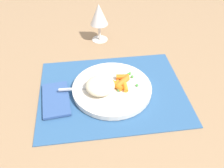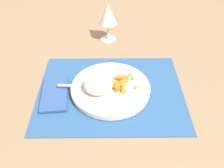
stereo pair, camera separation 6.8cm
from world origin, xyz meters
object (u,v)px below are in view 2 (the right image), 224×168
object	(u,v)px
rice_mound	(100,85)
carrot_portion	(121,83)
napkin	(56,94)
fork	(101,86)
wine_glass	(109,15)
plate	(112,88)

from	to	relation	value
rice_mound	carrot_portion	distance (m)	0.07
carrot_portion	napkin	world-z (taller)	carrot_portion
carrot_portion	fork	size ratio (longest dim) A/B	0.35
rice_mound	napkin	bearing A→B (deg)	-177.02
fork	napkin	bearing A→B (deg)	-171.37
fork	wine_glass	world-z (taller)	wine_glass
rice_mound	fork	bearing A→B (deg)	81.40
plate	rice_mound	distance (m)	0.05
rice_mound	carrot_portion	size ratio (longest dim) A/B	1.19
plate	carrot_portion	size ratio (longest dim) A/B	3.32
fork	napkin	distance (m)	0.14
plate	wine_glass	xyz separation A→B (m)	(-0.01, 0.31, 0.09)
rice_mound	napkin	distance (m)	0.14
plate	fork	world-z (taller)	fork
rice_mound	fork	size ratio (longest dim) A/B	0.42
plate	rice_mound	world-z (taller)	rice_mound
wine_glass	plate	bearing A→B (deg)	-88.47
rice_mound	wine_glass	world-z (taller)	wine_glass
wine_glass	carrot_portion	bearing A→B (deg)	-83.30
wine_glass	napkin	world-z (taller)	wine_glass
napkin	plate	bearing A→B (deg)	6.50
carrot_portion	wine_glass	distance (m)	0.32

